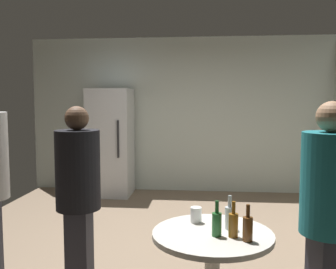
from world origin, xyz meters
TOP-DOWN VIEW (x-y plane):
  - ground_plane at (0.00, 0.00)m, footprint 5.20×5.20m
  - wall_back at (0.00, 2.63)m, footprint 5.32×0.06m
  - refrigerator at (-1.15, 2.20)m, footprint 0.70×0.68m
  - foreground_table at (0.49, -1.54)m, footprint 0.80×0.80m
  - beer_bottle_amber at (0.62, -1.62)m, footprint 0.06×0.06m
  - beer_bottle_brown at (0.71, -1.68)m, footprint 0.06×0.06m
  - beer_bottle_green at (0.52, -1.61)m, footprint 0.06×0.06m
  - beer_bottle_clear at (0.61, -1.47)m, footprint 0.06×0.06m
  - plastic_cup_white at (0.38, -1.35)m, footprint 0.08×0.08m
  - person_in_black_shirt at (-0.53, -1.22)m, footprint 0.35×0.35m
  - person_in_teal_shirt at (1.19, -1.65)m, footprint 0.40×0.40m

SIDE VIEW (x-z plane):
  - ground_plane at x=0.00m, z-range -0.10..0.00m
  - foreground_table at x=0.49m, z-range 0.26..1.00m
  - plastic_cup_white at x=0.38m, z-range 0.73..0.85m
  - beer_bottle_amber at x=0.62m, z-range 0.70..0.93m
  - beer_bottle_brown at x=0.71m, z-range 0.70..0.93m
  - beer_bottle_green at x=0.52m, z-range 0.70..0.93m
  - beer_bottle_clear at x=0.61m, z-range 0.70..0.93m
  - refrigerator at x=-1.15m, z-range 0.00..1.80m
  - person_in_black_shirt at x=-0.53m, z-range 0.13..1.69m
  - person_in_teal_shirt at x=1.19m, z-range 0.13..1.73m
  - wall_back at x=0.00m, z-range 0.00..2.70m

